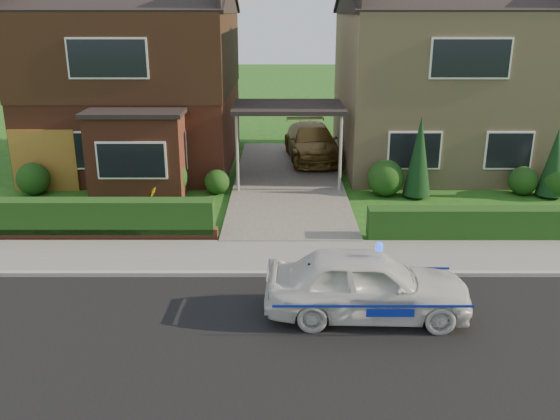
{
  "coord_description": "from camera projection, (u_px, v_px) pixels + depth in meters",
  "views": [
    {
      "loc": [
        -0.28,
        -9.46,
        5.85
      ],
      "look_at": [
        -0.29,
        3.5,
        1.48
      ],
      "focal_mm": 38.0,
      "sensor_mm": 36.0,
      "label": 1
    }
  ],
  "objects": [
    {
      "name": "ground",
      "position": [
        296.0,
        347.0,
        10.83
      ],
      "size": [
        120.0,
        120.0,
        0.0
      ],
      "primitive_type": "plane",
      "color": "#1A5416",
      "rests_on": "ground"
    },
    {
      "name": "road",
      "position": [
        296.0,
        347.0,
        10.83
      ],
      "size": [
        60.0,
        6.0,
        0.02
      ],
      "primitive_type": "cube",
      "color": "black",
      "rests_on": "ground"
    },
    {
      "name": "kerb",
      "position": [
        292.0,
        274.0,
        13.7
      ],
      "size": [
        60.0,
        0.16,
        0.12
      ],
      "primitive_type": "cube",
      "color": "#9E9993",
      "rests_on": "ground"
    },
    {
      "name": "sidewalk",
      "position": [
        292.0,
        257.0,
        14.7
      ],
      "size": [
        60.0,
        2.0,
        0.1
      ],
      "primitive_type": "cube",
      "color": "slate",
      "rests_on": "ground"
    },
    {
      "name": "driveway",
      "position": [
        288.0,
        181.0,
        21.23
      ],
      "size": [
        3.8,
        12.0,
        0.12
      ],
      "primitive_type": "cube",
      "color": "#666059",
      "rests_on": "ground"
    },
    {
      "name": "house_left",
      "position": [
        138.0,
        66.0,
        22.79
      ],
      "size": [
        7.5,
        9.53,
        7.25
      ],
      "color": "brown",
      "rests_on": "ground"
    },
    {
      "name": "house_right",
      "position": [
        437.0,
        70.0,
        22.92
      ],
      "size": [
        7.5,
        8.06,
        7.25
      ],
      "color": "tan",
      "rests_on": "ground"
    },
    {
      "name": "carport_link",
      "position": [
        288.0,
        108.0,
        20.36
      ],
      "size": [
        3.8,
        3.0,
        2.77
      ],
      "color": "black",
      "rests_on": "ground"
    },
    {
      "name": "garage_door",
      "position": [
        44.0,
        161.0,
        19.93
      ],
      "size": [
        2.2,
        0.1,
        2.1
      ],
      "primitive_type": "cube",
      "color": "brown",
      "rests_on": "ground"
    },
    {
      "name": "dwarf_wall",
      "position": [
        74.0,
        234.0,
        15.8
      ],
      "size": [
        7.7,
        0.25,
        0.36
      ],
      "primitive_type": "cube",
      "color": "brown",
      "rests_on": "ground"
    },
    {
      "name": "hedge_left",
      "position": [
        76.0,
        239.0,
        16.0
      ],
      "size": [
        7.5,
        0.55,
        0.9
      ],
      "primitive_type": "cube",
      "color": "#143510",
      "rests_on": "ground"
    },
    {
      "name": "hedge_right",
      "position": [
        506.0,
        240.0,
        15.9
      ],
      "size": [
        7.5,
        0.55,
        0.8
      ],
      "primitive_type": "cube",
      "color": "#143510",
      "rests_on": "ground"
    },
    {
      "name": "shrub_left_far",
      "position": [
        33.0,
        179.0,
        19.66
      ],
      "size": [
        1.08,
        1.08,
        1.08
      ],
      "primitive_type": "sphere",
      "color": "#143510",
      "rests_on": "ground"
    },
    {
      "name": "shrub_left_mid",
      "position": [
        167.0,
        177.0,
        19.43
      ],
      "size": [
        1.32,
        1.32,
        1.32
      ],
      "primitive_type": "sphere",
      "color": "#143510",
      "rests_on": "ground"
    },
    {
      "name": "shrub_left_near",
      "position": [
        217.0,
        182.0,
        19.79
      ],
      "size": [
        0.84,
        0.84,
        0.84
      ],
      "primitive_type": "sphere",
      "color": "#143510",
      "rests_on": "ground"
    },
    {
      "name": "shrub_right_near",
      "position": [
        386.0,
        178.0,
        19.54
      ],
      "size": [
        1.2,
        1.2,
        1.2
      ],
      "primitive_type": "sphere",
      "color": "#143510",
      "rests_on": "ground"
    },
    {
      "name": "shrub_right_mid",
      "position": [
        523.0,
        181.0,
        19.68
      ],
      "size": [
        0.96,
        0.96,
        0.96
      ],
      "primitive_type": "sphere",
      "color": "#143510",
      "rests_on": "ground"
    },
    {
      "name": "shrub_right_far",
      "position": [
        557.0,
        181.0,
        19.37
      ],
      "size": [
        1.08,
        1.08,
        1.08
      ],
      "primitive_type": "sphere",
      "color": "#143510",
      "rests_on": "ground"
    },
    {
      "name": "conifer_a",
      "position": [
        419.0,
        159.0,
        19.13
      ],
      "size": [
        0.9,
        0.9,
        2.6
      ],
      "primitive_type": "cone",
      "color": "black",
      "rests_on": "ground"
    },
    {
      "name": "conifer_b",
      "position": [
        554.0,
        165.0,
        19.19
      ],
      "size": [
        0.9,
        0.9,
        2.2
      ],
      "primitive_type": "cone",
      "color": "black",
      "rests_on": "ground"
    },
    {
      "name": "police_car",
      "position": [
        367.0,
        284.0,
        11.75
      ],
      "size": [
        3.73,
        4.11,
        1.55
      ],
      "rotation": [
        0.0,
        0.0,
        1.54
      ],
      "color": "silver",
      "rests_on": "ground"
    },
    {
      "name": "driveway_car",
      "position": [
        312.0,
        142.0,
        23.88
      ],
      "size": [
        2.35,
        4.89,
        1.37
      ],
      "primitive_type": "imported",
      "rotation": [
        0.0,
        0.0,
        0.09
      ],
      "color": "brown",
      "rests_on": "driveway"
    },
    {
      "name": "potted_plant_a",
      "position": [
        126.0,
        188.0,
        19.24
      ],
      "size": [
        0.42,
        0.3,
        0.76
      ],
      "primitive_type": "imported",
      "rotation": [
        0.0,
        0.0,
        -0.08
      ],
      "color": "gray",
      "rests_on": "ground"
    },
    {
      "name": "potted_plant_b",
      "position": [
        151.0,
        199.0,
        18.18
      ],
      "size": [
        0.5,
        0.5,
        0.71
      ],
      "primitive_type": "imported",
      "rotation": [
        0.0,
        0.0,
        0.79
      ],
      "color": "gray",
      "rests_on": "ground"
    },
    {
      "name": "potted_plant_c",
      "position": [
        85.0,
        217.0,
        16.38
      ],
      "size": [
        0.56,
        0.56,
        0.84
      ],
      "primitive_type": "imported",
      "rotation": [
        0.0,
        0.0,
        1.36
      ],
      "color": "gray",
      "rests_on": "ground"
    }
  ]
}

